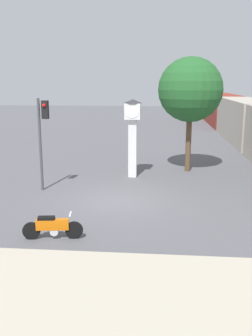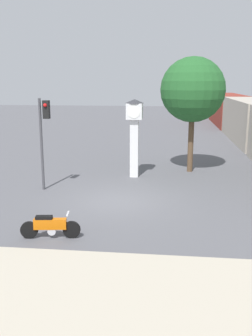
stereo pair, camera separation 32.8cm
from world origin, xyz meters
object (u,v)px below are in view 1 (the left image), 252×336
at_px(motorcycle, 52,227).
at_px(clock_tower, 133,126).
at_px(street_tree, 190,90).
at_px(freight_train, 245,120).
at_px(traffic_light, 43,128).

bearing_deg(motorcycle, clock_tower, 69.04).
bearing_deg(clock_tower, street_tree, 26.81).
distance_m(freight_train, street_tree, 12.87).
bearing_deg(street_tree, clock_tower, -153.19).
bearing_deg(clock_tower, motorcycle, -103.40).
xyz_separation_m(motorcycle, freight_train, (10.35, 21.02, 1.29)).
bearing_deg(traffic_light, freight_train, 52.13).
bearing_deg(street_tree, freight_train, 64.38).
distance_m(freight_train, traffic_light, 19.93).
bearing_deg(street_tree, motorcycle, -116.92).
xyz_separation_m(clock_tower, street_tree, (2.97, 1.50, 1.77)).
xyz_separation_m(clock_tower, freight_train, (8.41, 12.84, -0.97)).
height_order(motorcycle, clock_tower, clock_tower).
bearing_deg(freight_train, street_tree, -115.62).
distance_m(motorcycle, street_tree, 11.58).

